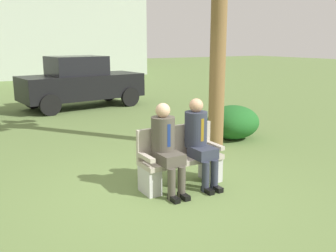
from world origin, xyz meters
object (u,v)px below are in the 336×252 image
Objects in this scene: park_bench at (180,160)px; shrub_near_bench at (233,122)px; parked_car_far at (81,82)px; seated_man_left at (166,144)px; seated_man_right at (199,138)px.

shrub_near_bench is (2.52, 1.77, -0.02)m from park_bench.
park_bench is at bearing -96.57° from parked_car_far.
park_bench is 7.52m from parked_car_far.
parked_car_far reaches higher than seated_man_left.
seated_man_right is 7.60m from parked_car_far.
parked_car_far reaches higher than shrub_near_bench.
parked_car_far is at bearing 81.25° from seated_man_left.
park_bench is 0.31× the size of parked_car_far.
parked_car_far is at bearing 85.49° from seated_man_right.
seated_man_right is 2.96m from shrub_near_bench.
shrub_near_bench is at bearing 33.78° from seated_man_left.
seated_man_right is at bearing 0.22° from seated_man_left.
park_bench is at bearing 21.06° from seated_man_left.
seated_man_left is at bearing -158.94° from park_bench.
shrub_near_bench is (2.25, 1.89, -0.36)m from seated_man_right.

